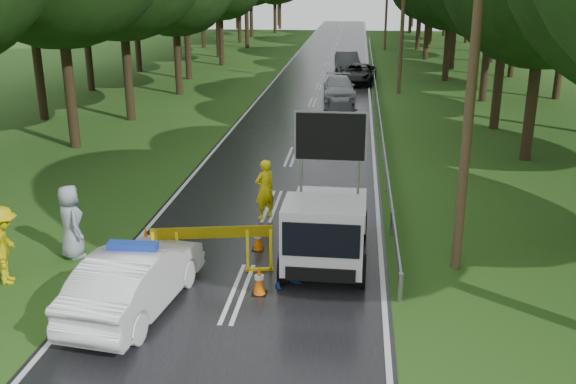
# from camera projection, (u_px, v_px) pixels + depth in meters

# --- Properties ---
(ground) EXTENTS (160.00, 160.00, 0.00)m
(ground) POSITION_uv_depth(u_px,v_px,m) (238.00, 293.00, 14.84)
(ground) COLOR #274B15
(ground) RESTS_ON ground
(road) EXTENTS (7.00, 140.00, 0.02)m
(road) POSITION_uv_depth(u_px,v_px,m) (319.00, 87.00, 43.13)
(road) COLOR black
(road) RESTS_ON ground
(guardrail) EXTENTS (0.12, 60.06, 0.70)m
(guardrail) POSITION_uv_depth(u_px,v_px,m) (375.00, 80.00, 42.27)
(guardrail) COLOR gray
(guardrail) RESTS_ON ground
(utility_pole_near) EXTENTS (1.40, 0.24, 10.00)m
(utility_pole_near) POSITION_uv_depth(u_px,v_px,m) (473.00, 64.00, 14.59)
(utility_pole_near) COLOR #4F4024
(utility_pole_near) RESTS_ON ground
(utility_pole_mid) EXTENTS (1.40, 0.24, 10.00)m
(utility_pole_mid) POSITION_uv_depth(u_px,v_px,m) (403.00, 11.00, 39.11)
(utility_pole_mid) COLOR #4F4024
(utility_pole_mid) RESTS_ON ground
(police_sedan) EXTENTS (2.08, 4.52, 1.58)m
(police_sedan) POSITION_uv_depth(u_px,v_px,m) (135.00, 280.00, 13.90)
(police_sedan) COLOR white
(police_sedan) RESTS_ON ground
(work_truck) EXTENTS (2.11, 4.60, 3.64)m
(work_truck) POSITION_uv_depth(u_px,v_px,m) (326.00, 226.00, 16.18)
(work_truck) COLOR gray
(work_truck) RESTS_ON ground
(barrier) EXTENTS (2.92, 0.60, 1.22)m
(barrier) POSITION_uv_depth(u_px,v_px,m) (212.00, 238.00, 15.57)
(barrier) COLOR yellow
(barrier) RESTS_ON ground
(officer) EXTENTS (0.79, 0.78, 1.84)m
(officer) POSITION_uv_depth(u_px,v_px,m) (265.00, 189.00, 19.20)
(officer) COLOR #FFEB0D
(officer) RESTS_ON ground
(civilian) EXTENTS (1.10, 1.08, 1.78)m
(civilian) POSITION_uv_depth(u_px,v_px,m) (292.00, 251.00, 14.91)
(civilian) COLOR #17459A
(civilian) RESTS_ON ground
(bystander_left) EXTENTS (1.07, 1.39, 1.90)m
(bystander_left) POSITION_uv_depth(u_px,v_px,m) (5.00, 245.00, 15.11)
(bystander_left) COLOR #CFBB0B
(bystander_left) RESTS_ON ground
(bystander_right) EXTENTS (1.09, 1.13, 1.95)m
(bystander_right) POSITION_uv_depth(u_px,v_px,m) (71.00, 222.00, 16.50)
(bystander_right) COLOR #8D9BA9
(bystander_right) RESTS_ON ground
(queue_car_first) EXTENTS (1.91, 4.13, 1.37)m
(queue_car_first) POSITION_uv_depth(u_px,v_px,m) (340.00, 112.00, 31.57)
(queue_car_first) COLOR #3C3D43
(queue_car_first) RESTS_ON ground
(queue_car_second) EXTENTS (2.16, 4.66, 1.32)m
(queue_car_second) POSITION_uv_depth(u_px,v_px,m) (339.00, 88.00, 38.68)
(queue_car_second) COLOR #A5A7AD
(queue_car_second) RESTS_ON ground
(queue_car_third) EXTENTS (2.69, 5.00, 1.33)m
(queue_car_third) POSITION_uv_depth(u_px,v_px,m) (358.00, 74.00, 44.22)
(queue_car_third) COLOR black
(queue_car_third) RESTS_ON ground
(queue_car_fourth) EXTENTS (2.20, 4.74, 1.50)m
(queue_car_fourth) POSITION_uv_depth(u_px,v_px,m) (347.00, 62.00, 49.94)
(queue_car_fourth) COLOR #393C40
(queue_car_fourth) RESTS_ON ground
(cone_near_left) EXTENTS (0.32, 0.32, 0.67)m
(cone_near_left) POSITION_uv_depth(u_px,v_px,m) (103.00, 314.00, 13.28)
(cone_near_left) COLOR black
(cone_near_left) RESTS_ON ground
(cone_center) EXTENTS (0.34, 0.34, 0.73)m
(cone_center) POSITION_uv_depth(u_px,v_px,m) (259.00, 280.00, 14.68)
(cone_center) COLOR black
(cone_center) RESTS_ON ground
(cone_far) EXTENTS (0.32, 0.32, 0.67)m
(cone_far) POSITION_uv_depth(u_px,v_px,m) (258.00, 239.00, 17.09)
(cone_far) COLOR black
(cone_far) RESTS_ON ground
(cone_left_mid) EXTENTS (0.39, 0.39, 0.83)m
(cone_left_mid) POSITION_uv_depth(u_px,v_px,m) (146.00, 242.00, 16.71)
(cone_left_mid) COLOR black
(cone_left_mid) RESTS_ON ground
(cone_right) EXTENTS (0.38, 0.38, 0.80)m
(cone_right) POSITION_uv_depth(u_px,v_px,m) (352.00, 256.00, 15.87)
(cone_right) COLOR black
(cone_right) RESTS_ON ground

